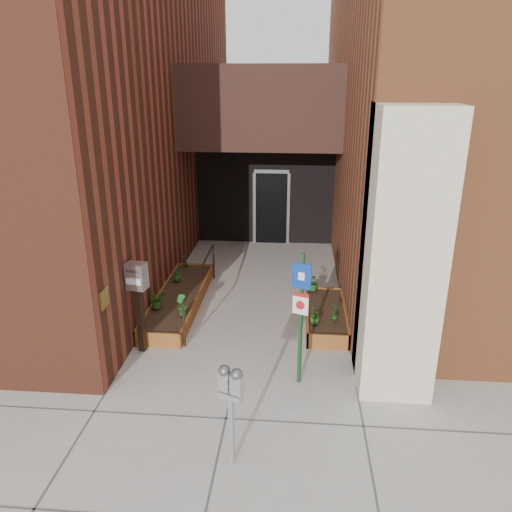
# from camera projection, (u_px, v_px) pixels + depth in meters

# --- Properties ---
(ground) EXTENTS (80.00, 80.00, 0.00)m
(ground) POSITION_uv_depth(u_px,v_px,m) (234.00, 380.00, 8.27)
(ground) COLOR #9E9991
(ground) RESTS_ON ground
(architecture) EXTENTS (20.00, 14.60, 10.00)m
(architecture) POSITION_uv_depth(u_px,v_px,m) (258.00, 65.00, 13.03)
(architecture) COLOR brown
(architecture) RESTS_ON ground
(planter_left) EXTENTS (0.90, 3.60, 0.30)m
(planter_left) POSITION_uv_depth(u_px,v_px,m) (179.00, 300.00, 10.88)
(planter_left) COLOR brown
(planter_left) RESTS_ON ground
(planter_right) EXTENTS (0.80, 2.20, 0.30)m
(planter_right) POSITION_uv_depth(u_px,v_px,m) (326.00, 316.00, 10.16)
(planter_right) COLOR brown
(planter_right) RESTS_ON ground
(handrail) EXTENTS (0.04, 3.34, 0.90)m
(handrail) POSITION_uv_depth(u_px,v_px,m) (200.00, 276.00, 10.58)
(handrail) COLOR black
(handrail) RESTS_ON ground
(parking_meter) EXTENTS (0.33, 0.23, 1.45)m
(parking_meter) POSITION_uv_depth(u_px,v_px,m) (231.00, 390.00, 6.12)
(parking_meter) COLOR #9D9D9F
(parking_meter) RESTS_ON ground
(sign_post) EXTENTS (0.29, 0.13, 2.25)m
(sign_post) POSITION_uv_depth(u_px,v_px,m) (301.00, 306.00, 7.73)
(sign_post) COLOR #163C1F
(sign_post) RESTS_ON ground
(payment_dropbox) EXTENTS (0.38, 0.31, 1.71)m
(payment_dropbox) POSITION_uv_depth(u_px,v_px,m) (138.00, 289.00, 8.74)
(payment_dropbox) COLOR black
(payment_dropbox) RESTS_ON ground
(shrub_left_a) EXTENTS (0.48, 0.48, 0.38)m
(shrub_left_a) POSITION_uv_depth(u_px,v_px,m) (157.00, 299.00, 10.09)
(shrub_left_a) COLOR #265618
(shrub_left_a) RESTS_ON planter_left
(shrub_left_b) EXTENTS (0.31, 0.31, 0.41)m
(shrub_left_b) POSITION_uv_depth(u_px,v_px,m) (182.00, 305.00, 9.79)
(shrub_left_b) COLOR #195A1F
(shrub_left_b) RESTS_ON planter_left
(shrub_left_c) EXTENTS (0.26, 0.26, 0.34)m
(shrub_left_c) POSITION_uv_depth(u_px,v_px,m) (177.00, 274.00, 11.41)
(shrub_left_c) COLOR #255217
(shrub_left_c) RESTS_ON planter_left
(shrub_left_d) EXTENTS (0.22, 0.22, 0.34)m
(shrub_left_d) POSITION_uv_depth(u_px,v_px,m) (185.00, 260.00, 12.27)
(shrub_left_d) COLOR #195418
(shrub_left_d) RESTS_ON planter_left
(shrub_right_a) EXTENTS (0.22, 0.22, 0.34)m
(shrub_right_a) POSITION_uv_depth(u_px,v_px,m) (315.00, 316.00, 9.44)
(shrub_right_a) COLOR #255618
(shrub_right_a) RESTS_ON planter_right
(shrub_right_b) EXTENTS (0.26, 0.26, 0.35)m
(shrub_right_b) POSITION_uv_depth(u_px,v_px,m) (335.00, 313.00, 9.55)
(shrub_right_b) COLOR #175019
(shrub_right_b) RESTS_ON planter_right
(shrub_right_c) EXTENTS (0.46, 0.46, 0.36)m
(shrub_right_c) POSITION_uv_depth(u_px,v_px,m) (313.00, 283.00, 10.90)
(shrub_right_c) COLOR #1B5317
(shrub_right_c) RESTS_ON planter_right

